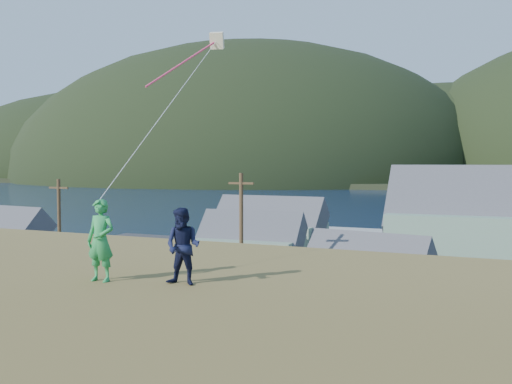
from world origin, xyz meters
TOP-DOWN VIEW (x-y plane):
  - ground at (0.00, 0.00)m, footprint 900.00×900.00m
  - grass_strip at (0.00, -2.00)m, footprint 110.00×8.00m
  - waterfront_lot at (0.00, 17.00)m, footprint 72.00×36.00m
  - wharf at (-6.00, 40.00)m, footprint 26.00×14.00m
  - far_shore at (0.00, 330.00)m, footprint 900.00×320.00m
  - shed_palegreen_near at (-9.19, 16.24)m, footprint 9.46×6.28m
  - shed_white at (3.00, 6.82)m, footprint 8.69×6.50m
  - shed_palegreen_far at (-10.94, 24.76)m, footprint 11.39×6.63m
  - utility_poles at (-0.87, 1.50)m, footprint 32.27×0.24m
  - parked_cars at (-8.88, 21.86)m, footprint 27.93×13.51m
  - kite_flyer_green at (2.98, -18.92)m, footprint 0.66×0.45m
  - kite_flyer_navy at (4.78, -18.52)m, footprint 0.82×0.66m
  - kite_rig at (1.75, -11.55)m, footprint 1.22×4.12m

SIDE VIEW (x-z plane):
  - ground at x=0.00m, z-range 0.00..0.00m
  - grass_strip at x=0.00m, z-range 0.00..0.10m
  - waterfront_lot at x=0.00m, z-range 0.00..0.12m
  - wharf at x=-6.00m, z-range 0.00..0.90m
  - parked_cars at x=-8.88m, z-range 0.06..1.62m
  - far_shore at x=0.00m, z-range 0.00..2.00m
  - shed_white at x=3.00m, z-range -0.73..5.59m
  - shed_palegreen_near at x=-9.19m, z-range -0.81..5.82m
  - shed_palegreen_far at x=-10.94m, z-range -0.91..6.72m
  - utility_poles at x=-0.87m, z-range -0.23..9.62m
  - kite_flyer_navy at x=4.78m, z-range 7.20..8.81m
  - kite_flyer_green at x=2.98m, z-range 7.20..8.97m
  - kite_rig at x=1.75m, z-range 9.08..18.28m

